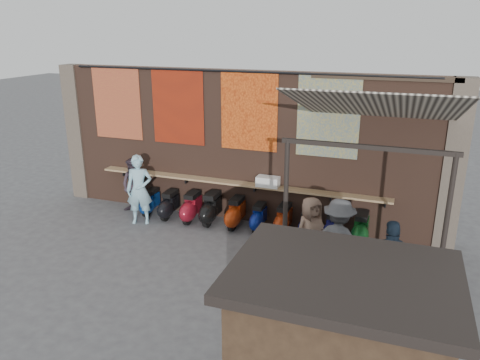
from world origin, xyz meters
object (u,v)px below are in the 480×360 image
(scooter_stool_2, at_px, (192,207))
(shopper_tan, at_px, (310,233))
(diner_right, at_px, (135,186))
(shopper_navy, at_px, (390,266))
(shelf_box, at_px, (268,182))
(scooter_stool_3, at_px, (211,208))
(scooter_stool_6, at_px, (283,220))
(scooter_stool_7, at_px, (307,225))
(scooter_stool_0, at_px, (150,202))
(scooter_stool_9, at_px, (361,230))
(scooter_stool_4, at_px, (236,213))
(diner_left, at_px, (139,190))
(shopper_grey, at_px, (338,241))
(scooter_stool_1, at_px, (169,205))
(scooter_stool_5, at_px, (259,217))
(scooter_stool_8, at_px, (332,227))

(scooter_stool_2, xyz_separation_m, shopper_tan, (3.52, -1.41, 0.41))
(diner_right, distance_m, shopper_navy, 7.45)
(shelf_box, bearing_deg, scooter_stool_2, -170.52)
(scooter_stool_3, height_order, scooter_stool_6, scooter_stool_3)
(scooter_stool_7, bearing_deg, scooter_stool_3, 179.41)
(diner_right, relative_size, shopper_navy, 0.90)
(scooter_stool_0, distance_m, scooter_stool_9, 5.78)
(scooter_stool_4, bearing_deg, shelf_box, 21.17)
(diner_left, distance_m, shopper_grey, 5.56)
(shelf_box, bearing_deg, scooter_stool_1, -172.91)
(scooter_stool_3, bearing_deg, shelf_box, 10.95)
(shelf_box, bearing_deg, scooter_stool_5, -118.41)
(scooter_stool_0, bearing_deg, diner_left, -82.78)
(shelf_box, xyz_separation_m, scooter_stool_7, (1.12, -0.31, -0.90))
(shopper_navy, bearing_deg, shelf_box, -55.67)
(scooter_stool_8, relative_size, diner_right, 0.49)
(shelf_box, relative_size, shopper_grey, 0.32)
(scooter_stool_1, height_order, scooter_stool_9, scooter_stool_9)
(shopper_grey, height_order, shopper_tan, shopper_grey)
(scooter_stool_1, xyz_separation_m, scooter_stool_5, (2.56, 0.06, -0.03))
(diner_left, bearing_deg, scooter_stool_9, -14.66)
(scooter_stool_4, bearing_deg, scooter_stool_0, 179.07)
(scooter_stool_3, xyz_separation_m, scooter_stool_8, (3.22, -0.02, -0.05))
(scooter_stool_8, height_order, shopper_navy, shopper_navy)
(scooter_stool_0, xyz_separation_m, diner_left, (0.08, -0.64, 0.59))
(diner_right, height_order, shopper_tan, shopper_tan)
(shopper_grey, bearing_deg, scooter_stool_2, -15.09)
(scooter_stool_7, bearing_deg, scooter_stool_4, 179.64)
(scooter_stool_3, relative_size, scooter_stool_4, 1.06)
(scooter_stool_0, relative_size, scooter_stool_8, 0.94)
(scooter_stool_0, relative_size, shopper_grey, 0.41)
(scooter_stool_5, height_order, scooter_stool_7, scooter_stool_7)
(scooter_stool_2, bearing_deg, scooter_stool_7, 0.51)
(scooter_stool_6, bearing_deg, shopper_tan, -55.76)
(scooter_stool_4, distance_m, scooter_stool_5, 0.63)
(diner_left, xyz_separation_m, shopper_navy, (6.46, -1.93, -0.06))
(scooter_stool_6, bearing_deg, scooter_stool_5, 176.20)
(shopper_tan, bearing_deg, scooter_stool_2, 110.50)
(scooter_stool_6, relative_size, diner_left, 0.43)
(scooter_stool_5, bearing_deg, scooter_stool_4, -177.59)
(scooter_stool_0, relative_size, scooter_stool_2, 0.88)
(scooter_stool_4, xyz_separation_m, shopper_tan, (2.27, -1.45, 0.41))
(scooter_stool_5, bearing_deg, scooter_stool_7, -1.73)
(scooter_stool_4, xyz_separation_m, diner_left, (-2.49, -0.60, 0.54))
(scooter_stool_8, bearing_deg, shopper_grey, -78.19)
(scooter_stool_1, distance_m, scooter_stool_8, 4.46)
(shopper_grey, bearing_deg, shopper_tan, -24.68)
(scooter_stool_2, relative_size, shopper_tan, 0.52)
(scooter_stool_3, bearing_deg, shopper_tan, -26.24)
(scooter_stool_1, relative_size, scooter_stool_6, 0.97)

